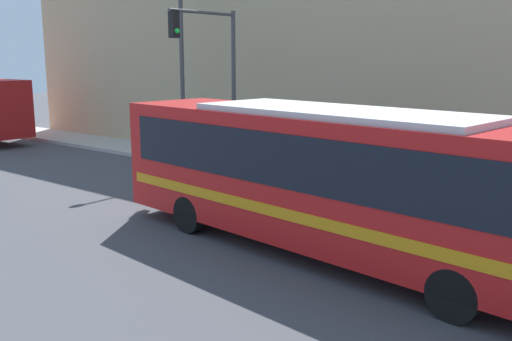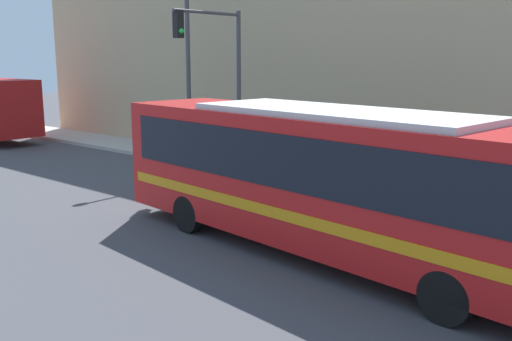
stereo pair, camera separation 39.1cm
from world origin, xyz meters
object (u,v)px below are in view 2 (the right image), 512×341
object	(u,v)px
pedestrian_near_corner	(273,147)
traffic_light_pole	(219,62)
fire_hydrant	(426,183)
street_lamp	(181,54)
city_bus	(334,174)
parking_meter	(286,148)

from	to	relation	value
pedestrian_near_corner	traffic_light_pole	bearing A→B (deg)	129.83
fire_hydrant	traffic_light_pole	distance (m)	8.50
street_lamp	fire_hydrant	bearing A→B (deg)	-89.21
street_lamp	city_bus	bearing A→B (deg)	-117.97
parking_meter	pedestrian_near_corner	size ratio (longest dim) A/B	0.82
parking_meter	street_lamp	size ratio (longest dim) A/B	0.19
street_lamp	parking_meter	bearing A→B (deg)	-88.41
fire_hydrant	parking_meter	size ratio (longest dim) A/B	0.61
fire_hydrant	street_lamp	xyz separation A→B (m)	(-0.15, 10.54, 3.81)
city_bus	pedestrian_near_corner	world-z (taller)	city_bus
traffic_light_pole	pedestrian_near_corner	world-z (taller)	traffic_light_pole
pedestrian_near_corner	fire_hydrant	bearing A→B (deg)	-93.17
city_bus	parking_meter	bearing A→B (deg)	50.20
city_bus	traffic_light_pole	bearing A→B (deg)	64.25
fire_hydrant	pedestrian_near_corner	distance (m)	6.19
fire_hydrant	traffic_light_pole	world-z (taller)	traffic_light_pole
fire_hydrant	parking_meter	xyz separation A→B (m)	(-0.00, 5.30, 0.50)
parking_meter	street_lamp	world-z (taller)	street_lamp
city_bus	parking_meter	size ratio (longest dim) A/B	8.92
city_bus	pedestrian_near_corner	size ratio (longest dim) A/B	7.35
fire_hydrant	parking_meter	world-z (taller)	parking_meter
street_lamp	pedestrian_near_corner	size ratio (longest dim) A/B	4.32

